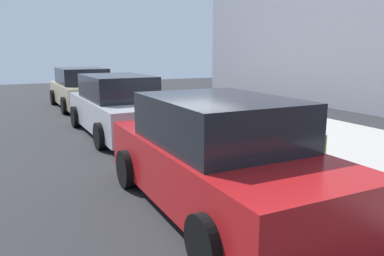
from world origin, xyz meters
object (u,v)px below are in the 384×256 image
Objects in this scene: suitcase_teal_6 at (222,126)px; parked_car_beige_2 at (82,89)px; suitcase_maroon_3 at (262,135)px; fire_hydrant at (185,108)px; parked_car_silver_1 at (118,107)px; suitcase_black_2 at (274,139)px; suitcase_olive_0 at (314,152)px; parked_car_red_0 at (218,157)px; suitcase_silver_1 at (289,146)px; suitcase_red_5 at (238,128)px; suitcase_olive_7 at (214,119)px; bollard_post at (174,107)px; suitcase_black_9 at (195,114)px; suitcase_silver_8 at (206,119)px; suitcase_navy_4 at (247,134)px.

suitcase_teal_6 is 8.00m from parked_car_beige_2.
fire_hydrant is (3.86, 0.05, 0.08)m from suitcase_maroon_3.
suitcase_black_2 is at bearing -153.17° from parked_car_silver_1.
suitcase_black_2 is at bearing 170.90° from suitcase_maroon_3.
suitcase_olive_0 is at bearing -156.88° from parked_car_silver_1.
suitcase_maroon_3 is 0.17× the size of parked_car_red_0.
suitcase_silver_1 is 1.01m from suitcase_maroon_3.
suitcase_olive_0 is 0.90× the size of fire_hydrant.
parked_car_red_0 is 0.94× the size of parked_car_silver_1.
parked_car_silver_1 is (2.65, 2.21, 0.31)m from suitcase_red_5.
suitcase_teal_6 is 0.85× the size of suitcase_olive_7.
suitcase_olive_0 is 5.90m from bollard_post.
suitcase_black_2 is 0.97× the size of suitcase_red_5.
parked_car_red_0 is (-6.29, 1.99, 0.24)m from bollard_post.
suitcase_maroon_3 is 3.10m from suitcase_black_9.
suitcase_red_5 is at bearing -163.92° from suitcase_teal_6.
parked_car_beige_2 reaches higher than suitcase_silver_8.
suitcase_teal_6 is (3.02, 0.14, -0.05)m from suitcase_olive_0.
suitcase_black_2 is at bearing 179.63° from fire_hydrant.
suitcase_olive_0 is 0.52m from suitcase_silver_1.
suitcase_maroon_3 is at bearing -179.23° from fire_hydrant.
parked_car_silver_1 is at bearing 23.12° from suitcase_olive_0.
suitcase_silver_1 is 5.11m from parked_car_silver_1.
suitcase_black_2 is 0.92× the size of suitcase_navy_4.
bollard_post is (5.90, 0.22, 0.04)m from suitcase_olive_0.
suitcase_silver_8 is (2.06, -0.04, 0.01)m from suitcase_navy_4.
parked_car_beige_2 is at bearing 11.48° from suitcase_silver_1.
suitcase_silver_1 is at bearing -156.02° from parked_car_silver_1.
suitcase_silver_8 is at bearing 0.12° from suitcase_maroon_3.
parked_car_beige_2 reaches higher than suitcase_maroon_3.
suitcase_red_5 is at bearing -3.94° from suitcase_black_2.
suitcase_silver_1 is 2.28m from parked_car_red_0.
suitcase_black_2 is 0.51m from suitcase_maroon_3.
suitcase_olive_0 is at bearing -174.24° from suitcase_black_2.
parked_car_red_0 reaches higher than fire_hydrant.
parked_car_beige_2 is at bearing 0.00° from parked_car_red_0.
suitcase_black_9 is 0.17× the size of parked_car_red_0.
bollard_post is 6.60m from parked_car_red_0.
fire_hydrant is at bearing -164.14° from bollard_post.
suitcase_olive_7 is 4.48m from parked_car_red_0.
suitcase_black_9 is (0.52, 0.09, 0.09)m from suitcase_silver_8.
suitcase_navy_4 is at bearing -41.67° from parked_car_red_0.
suitcase_olive_7 is 0.23× the size of parked_car_red_0.
suitcase_navy_4 is at bearing 1.86° from suitcase_olive_0.
suitcase_silver_1 is 1.18× the size of fire_hydrant.
suitcase_teal_6 is at bearing 174.01° from suitcase_silver_8.
bollard_post is at bearing 0.96° from suitcase_silver_1.
suitcase_olive_7 is at bearing -163.54° from parked_car_beige_2.
fire_hydrant reaches higher than suitcase_maroon_3.
bollard_post is at bearing 15.86° from fire_hydrant.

